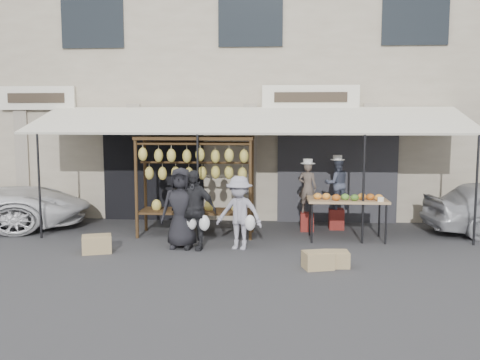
{
  "coord_description": "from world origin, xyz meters",
  "views": [
    {
      "loc": [
        0.7,
        -10.09,
        2.65
      ],
      "look_at": [
        -0.11,
        1.4,
        1.3
      ],
      "focal_mm": 40.0,
      "sensor_mm": 36.0,
      "label": 1
    }
  ],
  "objects_px": {
    "produce_table": "(347,200)",
    "crate_near_b": "(335,259)",
    "customer_left": "(181,208)",
    "banana_rack": "(195,167)",
    "customer_right": "(239,213)",
    "crate_far": "(97,244)",
    "crate_near_a": "(318,260)",
    "vendor_left": "(307,188)",
    "customer_mid": "(194,210)",
    "vendor_right": "(337,184)"
  },
  "relations": [
    {
      "from": "produce_table",
      "to": "crate_near_b",
      "type": "relative_size",
      "value": 3.63
    },
    {
      "from": "customer_left",
      "to": "banana_rack",
      "type": "bearing_deg",
      "value": 87.18
    },
    {
      "from": "customer_right",
      "to": "crate_far",
      "type": "relative_size",
      "value": 2.66
    },
    {
      "from": "produce_table",
      "to": "crate_near_a",
      "type": "bearing_deg",
      "value": -109.16
    },
    {
      "from": "customer_left",
      "to": "produce_table",
      "type": "bearing_deg",
      "value": 18.08
    },
    {
      "from": "customer_right",
      "to": "vendor_left",
      "type": "bearing_deg",
      "value": 66.78
    },
    {
      "from": "customer_right",
      "to": "crate_near_b",
      "type": "xyz_separation_m",
      "value": [
        1.81,
        -1.18,
        -0.6
      ]
    },
    {
      "from": "banana_rack",
      "to": "customer_mid",
      "type": "xyz_separation_m",
      "value": [
        0.15,
        -1.23,
        -0.76
      ]
    },
    {
      "from": "banana_rack",
      "to": "crate_near_b",
      "type": "bearing_deg",
      "value": -39.17
    },
    {
      "from": "customer_mid",
      "to": "crate_far",
      "type": "relative_size",
      "value": 2.89
    },
    {
      "from": "banana_rack",
      "to": "produce_table",
      "type": "bearing_deg",
      "value": -3.66
    },
    {
      "from": "banana_rack",
      "to": "customer_right",
      "type": "distance_m",
      "value": 1.78
    },
    {
      "from": "crate_near_a",
      "to": "vendor_right",
      "type": "bearing_deg",
      "value": 78.7
    },
    {
      "from": "produce_table",
      "to": "vendor_right",
      "type": "relative_size",
      "value": 1.41
    },
    {
      "from": "customer_left",
      "to": "crate_near_b",
      "type": "height_order",
      "value": "customer_left"
    },
    {
      "from": "crate_near_a",
      "to": "crate_near_b",
      "type": "height_order",
      "value": "crate_near_a"
    },
    {
      "from": "crate_far",
      "to": "vendor_right",
      "type": "bearing_deg",
      "value": 27.66
    },
    {
      "from": "banana_rack",
      "to": "crate_near_b",
      "type": "height_order",
      "value": "banana_rack"
    },
    {
      "from": "customer_mid",
      "to": "banana_rack",
      "type": "bearing_deg",
      "value": 109.19
    },
    {
      "from": "customer_left",
      "to": "crate_near_a",
      "type": "distance_m",
      "value": 3.06
    },
    {
      "from": "customer_left",
      "to": "customer_right",
      "type": "bearing_deg",
      "value": 2.47
    },
    {
      "from": "banana_rack",
      "to": "crate_near_a",
      "type": "relative_size",
      "value": 5.2
    },
    {
      "from": "vendor_left",
      "to": "vendor_right",
      "type": "bearing_deg",
      "value": -141.42
    },
    {
      "from": "banana_rack",
      "to": "customer_mid",
      "type": "bearing_deg",
      "value": -82.88
    },
    {
      "from": "vendor_right",
      "to": "crate_near_a",
      "type": "xyz_separation_m",
      "value": [
        -0.69,
        -3.43,
        -0.94
      ]
    },
    {
      "from": "customer_left",
      "to": "customer_mid",
      "type": "bearing_deg",
      "value": -14.3
    },
    {
      "from": "banana_rack",
      "to": "customer_left",
      "type": "bearing_deg",
      "value": -95.74
    },
    {
      "from": "banana_rack",
      "to": "customer_mid",
      "type": "relative_size",
      "value": 1.61
    },
    {
      "from": "vendor_left",
      "to": "customer_right",
      "type": "bearing_deg",
      "value": 70.07
    },
    {
      "from": "customer_right",
      "to": "crate_far",
      "type": "distance_m",
      "value": 2.89
    },
    {
      "from": "vendor_right",
      "to": "crate_far",
      "type": "height_order",
      "value": "vendor_right"
    },
    {
      "from": "banana_rack",
      "to": "produce_table",
      "type": "xyz_separation_m",
      "value": [
        3.34,
        -0.21,
        -0.69
      ]
    },
    {
      "from": "customer_left",
      "to": "crate_near_a",
      "type": "xyz_separation_m",
      "value": [
        2.67,
        -1.33,
        -0.67
      ]
    },
    {
      "from": "customer_mid",
      "to": "crate_near_a",
      "type": "xyz_separation_m",
      "value": [
        2.4,
        -1.25,
        -0.66
      ]
    },
    {
      "from": "produce_table",
      "to": "vendor_right",
      "type": "distance_m",
      "value": 1.19
    },
    {
      "from": "produce_table",
      "to": "customer_mid",
      "type": "relative_size",
      "value": 1.05
    },
    {
      "from": "vendor_left",
      "to": "customer_right",
      "type": "xyz_separation_m",
      "value": [
        -1.46,
        -1.85,
        -0.28
      ]
    },
    {
      "from": "customer_right",
      "to": "crate_near_a",
      "type": "bearing_deg",
      "value": -26.55
    },
    {
      "from": "customer_left",
      "to": "crate_far",
      "type": "distance_m",
      "value": 1.8
    },
    {
      "from": "banana_rack",
      "to": "customer_right",
      "type": "xyz_separation_m",
      "value": [
        1.07,
        -1.16,
        -0.82
      ]
    },
    {
      "from": "crate_near_a",
      "to": "crate_near_b",
      "type": "distance_m",
      "value": 0.35
    },
    {
      "from": "vendor_right",
      "to": "customer_mid",
      "type": "distance_m",
      "value": 3.79
    },
    {
      "from": "customer_right",
      "to": "crate_near_a",
      "type": "relative_size",
      "value": 2.97
    },
    {
      "from": "vendor_left",
      "to": "customer_left",
      "type": "bearing_deg",
      "value": 53.2
    },
    {
      "from": "customer_left",
      "to": "crate_near_a",
      "type": "height_order",
      "value": "customer_left"
    },
    {
      "from": "crate_near_b",
      "to": "customer_left",
      "type": "bearing_deg",
      "value": 158.26
    },
    {
      "from": "vendor_right",
      "to": "banana_rack",
      "type": "bearing_deg",
      "value": 7.01
    },
    {
      "from": "customer_right",
      "to": "crate_near_b",
      "type": "relative_size",
      "value": 3.17
    },
    {
      "from": "customer_mid",
      "to": "crate_near_a",
      "type": "height_order",
      "value": "customer_mid"
    },
    {
      "from": "vendor_left",
      "to": "vendor_right",
      "type": "xyz_separation_m",
      "value": [
        0.71,
        0.26,
        0.06
      ]
    }
  ]
}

